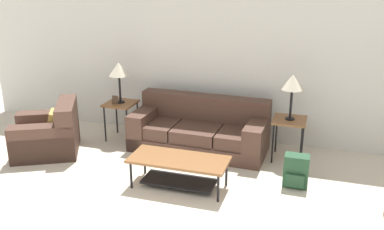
{
  "coord_description": "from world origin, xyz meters",
  "views": [
    {
      "loc": [
        1.57,
        -2.89,
        2.75
      ],
      "look_at": [
        -0.14,
        2.51,
        0.8
      ],
      "focal_mm": 40.0,
      "sensor_mm": 36.0,
      "label": 1
    }
  ],
  "objects_px": {
    "coffee_table": "(179,166)",
    "table_lamp_right": "(293,83)",
    "couch": "(200,131)",
    "side_table_left": "(121,107)",
    "side_table_right": "(289,124)",
    "backpack": "(296,171)",
    "armchair": "(49,135)",
    "table_lamp_left": "(119,70)"
  },
  "relations": [
    {
      "from": "couch",
      "to": "backpack",
      "type": "xyz_separation_m",
      "value": [
        1.57,
        -0.81,
        -0.08
      ]
    },
    {
      "from": "couch",
      "to": "side_table_left",
      "type": "distance_m",
      "value": 1.41
    },
    {
      "from": "coffee_table",
      "to": "table_lamp_right",
      "type": "relative_size",
      "value": 1.91
    },
    {
      "from": "side_table_right",
      "to": "backpack",
      "type": "bearing_deg",
      "value": -77.15
    },
    {
      "from": "armchair",
      "to": "side_table_left",
      "type": "distance_m",
      "value": 1.23
    },
    {
      "from": "side_table_left",
      "to": "backpack",
      "type": "bearing_deg",
      "value": -15.88
    },
    {
      "from": "table_lamp_left",
      "to": "table_lamp_right",
      "type": "height_order",
      "value": "same"
    },
    {
      "from": "couch",
      "to": "table_lamp_left",
      "type": "distance_m",
      "value": 1.64
    },
    {
      "from": "couch",
      "to": "table_lamp_right",
      "type": "relative_size",
      "value": 3.17
    },
    {
      "from": "backpack",
      "to": "table_lamp_right",
      "type": "bearing_deg",
      "value": 102.85
    },
    {
      "from": "side_table_right",
      "to": "table_lamp_left",
      "type": "relative_size",
      "value": 0.95
    },
    {
      "from": "coffee_table",
      "to": "table_lamp_right",
      "type": "distance_m",
      "value": 2.04
    },
    {
      "from": "table_lamp_right",
      "to": "backpack",
      "type": "distance_m",
      "value": 1.3
    },
    {
      "from": "armchair",
      "to": "coffee_table",
      "type": "xyz_separation_m",
      "value": [
        2.31,
        -0.46,
        0.02
      ]
    },
    {
      "from": "side_table_left",
      "to": "table_lamp_left",
      "type": "height_order",
      "value": "table_lamp_left"
    },
    {
      "from": "side_table_left",
      "to": "table_lamp_right",
      "type": "height_order",
      "value": "table_lamp_right"
    },
    {
      "from": "armchair",
      "to": "couch",
      "type": "bearing_deg",
      "value": 20.68
    },
    {
      "from": "backpack",
      "to": "armchair",
      "type": "bearing_deg",
      "value": -179.69
    },
    {
      "from": "side_table_left",
      "to": "armchair",
      "type": "bearing_deg",
      "value": -133.96
    },
    {
      "from": "coffee_table",
      "to": "table_lamp_left",
      "type": "height_order",
      "value": "table_lamp_left"
    },
    {
      "from": "table_lamp_left",
      "to": "side_table_left",
      "type": "bearing_deg",
      "value": 146.31
    },
    {
      "from": "coffee_table",
      "to": "table_lamp_right",
      "type": "xyz_separation_m",
      "value": [
        1.28,
        1.32,
        0.88
      ]
    },
    {
      "from": "coffee_table",
      "to": "backpack",
      "type": "distance_m",
      "value": 1.55
    },
    {
      "from": "side_table_right",
      "to": "table_lamp_left",
      "type": "xyz_separation_m",
      "value": [
        -2.76,
        -0.0,
        0.62
      ]
    },
    {
      "from": "side_table_left",
      "to": "table_lamp_right",
      "type": "relative_size",
      "value": 0.95
    },
    {
      "from": "coffee_table",
      "to": "table_lamp_right",
      "type": "bearing_deg",
      "value": 46.03
    },
    {
      "from": "armchair",
      "to": "backpack",
      "type": "bearing_deg",
      "value": 0.31
    },
    {
      "from": "coffee_table",
      "to": "armchair",
      "type": "bearing_deg",
      "value": 168.68
    },
    {
      "from": "table_lamp_left",
      "to": "table_lamp_right",
      "type": "distance_m",
      "value": 2.76
    },
    {
      "from": "couch",
      "to": "armchair",
      "type": "bearing_deg",
      "value": -159.32
    },
    {
      "from": "side_table_left",
      "to": "backpack",
      "type": "height_order",
      "value": "side_table_left"
    },
    {
      "from": "coffee_table",
      "to": "backpack",
      "type": "height_order",
      "value": "backpack"
    },
    {
      "from": "coffee_table",
      "to": "table_lamp_left",
      "type": "xyz_separation_m",
      "value": [
        -1.48,
        1.32,
        0.88
      ]
    },
    {
      "from": "coffee_table",
      "to": "table_lamp_right",
      "type": "height_order",
      "value": "table_lamp_right"
    },
    {
      "from": "couch",
      "to": "side_table_right",
      "type": "relative_size",
      "value": 3.35
    },
    {
      "from": "couch",
      "to": "coffee_table",
      "type": "bearing_deg",
      "value": -85.5
    },
    {
      "from": "table_lamp_right",
      "to": "coffee_table",
      "type": "bearing_deg",
      "value": -133.97
    },
    {
      "from": "side_table_left",
      "to": "table_lamp_left",
      "type": "xyz_separation_m",
      "value": [
        0.0,
        -0.0,
        0.62
      ]
    },
    {
      "from": "side_table_left",
      "to": "table_lamp_right",
      "type": "distance_m",
      "value": 2.83
    },
    {
      "from": "table_lamp_left",
      "to": "table_lamp_right",
      "type": "xyz_separation_m",
      "value": [
        2.76,
        0.0,
        0.0
      ]
    },
    {
      "from": "armchair",
      "to": "coffee_table",
      "type": "height_order",
      "value": "armchair"
    },
    {
      "from": "couch",
      "to": "coffee_table",
      "type": "xyz_separation_m",
      "value": [
        0.1,
        -1.3,
        0.01
      ]
    }
  ]
}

